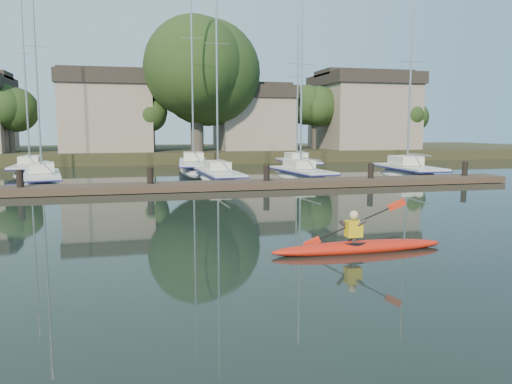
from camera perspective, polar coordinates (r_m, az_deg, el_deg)
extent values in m
plane|color=black|center=(12.29, 4.64, -7.47)|extent=(160.00, 160.00, 0.00)
ellipsoid|color=red|center=(13.07, 11.66, -6.23)|extent=(4.66, 0.64, 0.35)
cylinder|color=black|center=(12.98, 11.06, -5.80)|extent=(0.70, 0.70, 0.09)
imported|color=#302B2E|center=(12.90, 11.10, -4.19)|extent=(0.24, 0.37, 1.01)
cube|color=gold|center=(12.90, 11.10, -4.14)|extent=(0.39, 0.29, 0.41)
sphere|color=#D5B185|center=(12.84, 11.14, -2.60)|extent=(0.23, 0.23, 0.23)
cube|color=#473628|center=(25.71, -5.27, 0.73)|extent=(34.00, 2.00, 0.35)
cylinder|color=black|center=(25.95, -25.32, 0.34)|extent=(0.32, 0.32, 1.80)
cylinder|color=black|center=(25.43, -11.97, 0.76)|extent=(0.32, 0.32, 1.80)
cylinder|color=black|center=(26.31, 1.21, 1.13)|extent=(0.32, 0.32, 1.80)
cylinder|color=black|center=(28.46, 12.96, 1.41)|extent=(0.32, 0.32, 1.80)
cylinder|color=black|center=(31.61, 22.72, 1.60)|extent=(0.32, 0.32, 1.80)
ellipsoid|color=silver|center=(30.94, -23.19, 0.29)|extent=(3.25, 8.29, 1.81)
cube|color=silver|center=(30.85, -23.27, 1.86)|extent=(2.93, 6.84, 0.13)
cube|color=navy|center=(30.86, -23.26, 1.72)|extent=(3.03, 7.01, 0.08)
cube|color=beige|center=(31.31, -23.30, 2.58)|extent=(1.67, 2.44, 0.52)
cylinder|color=#9EA0A5|center=(31.14, -23.81, 12.49)|extent=(0.11, 0.11, 11.41)
cylinder|color=#9EA0A5|center=(29.59, -23.35, 3.13)|extent=(0.56, 3.04, 0.08)
cylinder|color=#9EA0A5|center=(31.31, -23.94, 14.98)|extent=(1.51, 0.27, 0.03)
ellipsoid|color=silver|center=(30.44, -4.27, 0.76)|extent=(2.31, 8.51, 1.78)
cube|color=silver|center=(30.36, -4.29, 2.34)|extent=(2.16, 6.99, 0.13)
cube|color=navy|center=(30.36, -4.29, 2.20)|extent=(2.24, 7.16, 0.07)
cube|color=beige|center=(30.82, -4.49, 3.06)|extent=(1.41, 2.41, 0.52)
cylinder|color=#9EA0A5|center=(30.70, -4.50, 13.88)|extent=(0.11, 0.11, 12.18)
cylinder|color=#9EA0A5|center=(29.07, -3.79, 3.61)|extent=(0.21, 3.21, 0.07)
cylinder|color=#9EA0A5|center=(30.90, -4.53, 16.57)|extent=(1.50, 0.09, 0.03)
ellipsoid|color=silver|center=(31.56, 5.26, 0.97)|extent=(2.78, 7.78, 1.81)
cube|color=silver|center=(31.47, 5.28, 2.52)|extent=(2.54, 6.40, 0.13)
cube|color=navy|center=(31.48, 5.28, 2.39)|extent=(2.63, 6.56, 0.08)
cube|color=beige|center=(31.86, 4.94, 3.22)|extent=(1.55, 2.26, 0.52)
cylinder|color=#9EA0A5|center=(31.68, 5.21, 12.11)|extent=(0.11, 0.11, 10.46)
cylinder|color=#9EA0A5|center=(30.39, 6.21, 3.78)|extent=(0.38, 2.88, 0.08)
cylinder|color=#9EA0A5|center=(31.82, 5.24, 14.37)|extent=(1.52, 0.19, 0.03)
ellipsoid|color=silver|center=(34.43, 17.01, 1.13)|extent=(2.52, 7.69, 2.07)
cube|color=silver|center=(34.34, 17.07, 2.76)|extent=(2.37, 6.31, 0.15)
cube|color=navy|center=(34.35, 17.06, 2.61)|extent=(2.46, 6.47, 0.09)
cube|color=beige|center=(34.71, 16.73, 3.48)|extent=(1.59, 2.18, 0.60)
cylinder|color=#9EA0A5|center=(34.58, 17.23, 11.91)|extent=(0.13, 0.13, 10.89)
cylinder|color=#9EA0A5|center=(33.30, 18.08, 4.09)|extent=(0.17, 2.90, 0.09)
cylinder|color=#9EA0A5|center=(34.71, 17.31, 14.05)|extent=(1.74, 0.09, 0.03)
ellipsoid|color=silver|center=(39.14, -24.39, 1.57)|extent=(2.37, 8.71, 1.82)
cube|color=silver|center=(39.08, -24.46, 2.83)|extent=(2.21, 7.16, 0.13)
cube|color=navy|center=(39.08, -24.45, 2.72)|extent=(2.29, 7.33, 0.08)
cube|color=beige|center=(39.57, -24.38, 3.40)|extent=(1.44, 2.47, 0.53)
cylinder|color=#9EA0A5|center=(39.42, -24.90, 12.01)|extent=(0.12, 0.12, 12.48)
cylinder|color=#9EA0A5|center=(37.75, -24.80, 3.85)|extent=(0.21, 3.28, 0.08)
cylinder|color=#9EA0A5|center=(39.59, -25.02, 14.16)|extent=(1.54, 0.09, 0.03)
ellipsoid|color=silver|center=(38.49, -7.12, 2.03)|extent=(3.20, 10.75, 2.01)
cube|color=silver|center=(38.41, -7.14, 3.45)|extent=(2.91, 8.84, 0.15)
cube|color=navy|center=(38.42, -7.14, 3.32)|extent=(3.02, 9.06, 0.08)
cube|color=beige|center=(39.02, -7.17, 4.08)|extent=(1.75, 3.09, 0.58)
cylinder|color=#9EA0A5|center=(38.96, -7.33, 14.50)|extent=(0.13, 0.13, 14.83)
cylinder|color=#9EA0A5|center=(36.78, -7.10, 4.60)|extent=(0.46, 4.01, 0.08)
cylinder|color=#9EA0A5|center=(39.22, -7.38, 17.08)|extent=(1.69, 0.19, 0.03)
ellipsoid|color=silver|center=(40.29, 4.77, 2.34)|extent=(2.09, 7.75, 1.84)
cube|color=silver|center=(40.22, 4.78, 3.58)|extent=(1.98, 6.36, 0.14)
cube|color=navy|center=(40.23, 4.78, 3.47)|extent=(2.06, 6.51, 0.08)
cube|color=beige|center=(40.64, 4.59, 4.12)|extent=(1.37, 2.18, 0.53)
cylinder|color=#9EA0A5|center=(40.45, 4.76, 11.20)|extent=(0.12, 0.12, 10.64)
cylinder|color=#9EA0A5|center=(39.08, 5.33, 4.60)|extent=(0.10, 2.94, 0.08)
cylinder|color=#9EA0A5|center=(40.56, 4.78, 13.00)|extent=(1.55, 0.04, 0.03)
cube|color=#2A3018|center=(55.45, -9.92, 4.48)|extent=(90.00, 24.00, 1.00)
cube|color=gray|center=(49.32, -16.56, 8.02)|extent=(8.00, 8.00, 6.00)
cube|color=#322A24|center=(49.51, -16.72, 12.18)|extent=(8.40, 8.40, 1.20)
cube|color=gray|center=(50.65, -0.37, 7.72)|extent=(7.00, 7.00, 5.00)
cube|color=#322A24|center=(50.77, -0.38, 11.22)|extent=(7.35, 7.35, 1.20)
cube|color=gray|center=(54.72, 12.07, 8.32)|extent=(9.00, 9.00, 6.50)
cube|color=#322A24|center=(54.93, 12.18, 12.34)|extent=(9.45, 9.45, 1.20)
cylinder|color=#464138|center=(46.62, -6.76, 7.71)|extent=(1.20, 1.20, 5.00)
sphere|color=#1F3013|center=(46.93, -6.85, 13.82)|extent=(8.50, 8.50, 8.50)
cylinder|color=#464138|center=(48.36, -26.16, 5.82)|extent=(0.48, 0.48, 3.00)
sphere|color=#1F3013|center=(48.39, -26.33, 8.77)|extent=(3.40, 3.40, 3.40)
cylinder|color=#464138|center=(46.80, -11.71, 6.26)|extent=(0.38, 0.38, 2.80)
sphere|color=#1F3013|center=(46.82, -11.78, 8.95)|extent=(2.72, 2.72, 2.72)
cylinder|color=#464138|center=(50.97, 6.64, 6.66)|extent=(0.50, 0.50, 3.20)
sphere|color=#1F3013|center=(51.01, 6.69, 9.64)|extent=(3.57, 3.57, 3.57)
cylinder|color=#464138|center=(53.97, 17.26, 6.10)|extent=(0.41, 0.41, 2.60)
sphere|color=#1F3013|center=(53.98, 17.35, 8.38)|extent=(2.89, 2.89, 2.89)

